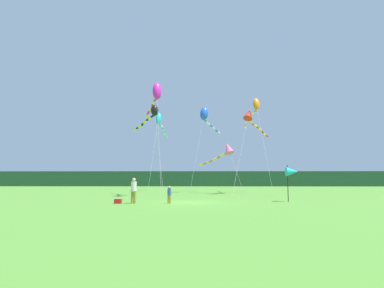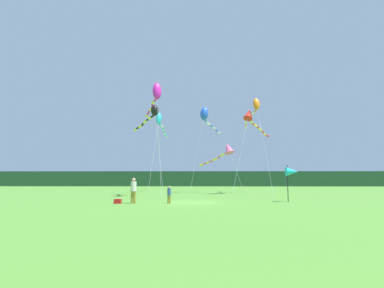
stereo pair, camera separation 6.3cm
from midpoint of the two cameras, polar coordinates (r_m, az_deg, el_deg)
name	(u,v)px [view 1 (the left image)]	position (r m, az deg, el deg)	size (l,w,h in m)	color
ground_plane	(190,202)	(23.69, -0.40, -10.37)	(120.00, 120.00, 0.00)	#4C842D
distant_treeline	(196,179)	(68.62, 0.68, -6.21)	(108.00, 2.04, 3.18)	#1E4228
person_adult	(134,189)	(23.03, -10.42, -7.93)	(0.39, 0.39, 1.78)	olive
person_child	(169,194)	(22.79, -4.14, -8.83)	(0.27, 0.27, 1.21)	olive
cooler_box	(118,201)	(23.23, -13.13, -9.91)	(0.48, 0.42, 0.32)	red
banner_flag_pole	(292,172)	(25.45, 17.32, -4.77)	(0.90, 0.70, 2.75)	black
kite_rainbow	(226,150)	(35.95, 6.01, -1.05)	(4.79, 5.85, 5.84)	#B2B2B2
kite_orange	(254,108)	(37.72, 11.00, 6.27)	(1.32, 10.84, 10.87)	#B2B2B2
kite_black	(152,113)	(33.16, -7.13, 5.47)	(4.08, 5.52, 9.23)	#B2B2B2
kite_blue	(205,115)	(39.55, 2.30, 5.16)	(3.99, 7.79, 10.56)	#B2B2B2
kite_cyan	(160,121)	(43.99, -5.83, 4.03)	(1.28, 10.43, 10.67)	#B2B2B2
kite_red	(250,116)	(37.37, 10.26, 4.90)	(5.73, 9.24, 9.83)	#B2B2B2
kite_magenta	(156,94)	(31.30, -6.48, 8.90)	(2.68, 7.21, 10.93)	#B2B2B2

